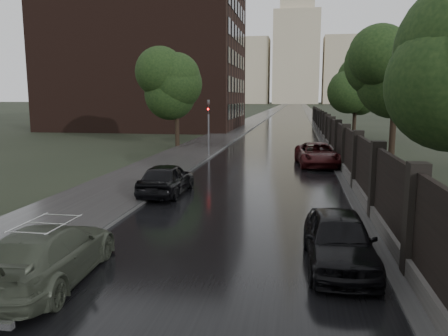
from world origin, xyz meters
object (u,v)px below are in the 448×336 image
tree_right_c (356,89)px  car_right_far (317,154)px  tree_left_far (176,84)px  hatchback_left (167,179)px  tree_right_b (396,84)px  traffic_light (209,123)px  volga_sedan (48,254)px  car_right_near (339,240)px

tree_right_c → car_right_far: tree_right_c is taller
tree_left_far → hatchback_left: (4.40, -17.53, -4.54)m
tree_right_b → traffic_light: (-11.80, 2.99, -2.55)m
volga_sedan → hatchback_left: size_ratio=1.11×
tree_right_c → traffic_light: 19.26m
tree_left_far → traffic_light: tree_left_far is taller
volga_sedan → hatchback_left: hatchback_left is taller
tree_left_far → hatchback_left: 18.64m
car_right_far → traffic_light: bearing=150.5°
car_right_near → car_right_far: (0.18, 16.46, 0.02)m
hatchback_left → car_right_far: bearing=-125.1°
tree_right_b → car_right_far: bearing=-177.6°
tree_left_far → car_right_far: (11.14, -8.18, -4.54)m
tree_right_b → tree_right_c: 18.00m
car_right_near → tree_left_far: bearing=112.1°
tree_left_far → car_right_far: bearing=-36.3°
tree_left_far → car_right_far: size_ratio=1.46×
tree_left_far → traffic_light: bearing=-53.5°
car_right_near → tree_right_c: bearing=80.6°
tree_right_c → traffic_light: (-11.80, -15.01, -2.55)m
tree_left_far → car_right_far: 14.55m
tree_right_b → hatchback_left: (-11.10, -9.53, -4.25)m
traffic_light → car_right_far: size_ratio=0.79×
tree_right_b → car_right_far: 6.09m
hatchback_left → tree_right_b: bearing=-138.6°
volga_sedan → car_right_near: size_ratio=1.13×
hatchback_left → car_right_far: car_right_far is taller
tree_right_b → volga_sedan: 22.15m
tree_right_b → tree_right_c: same height
volga_sedan → tree_right_c: bearing=-111.3°
tree_right_c → traffic_light: tree_right_c is taller
volga_sedan → car_right_far: car_right_far is taller
traffic_light → hatchback_left: size_ratio=0.97×
tree_left_far → traffic_light: size_ratio=1.85×
tree_left_far → tree_right_b: (15.50, -8.00, -0.29)m
tree_right_c → volga_sedan: tree_right_c is taller
volga_sedan → car_right_near: bearing=-167.2°
tree_right_b → hatchback_left: size_ratio=1.71×
tree_left_far → tree_right_c: (15.50, 10.00, -0.29)m
tree_right_c → traffic_light: bearing=-128.2°
tree_left_far → volga_sedan: 27.42m
volga_sedan → car_right_far: size_ratio=0.90×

